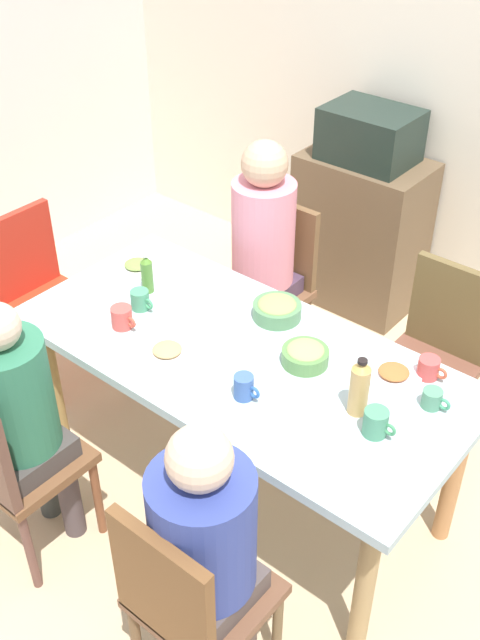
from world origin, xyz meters
TOP-DOWN VIEW (x-y plane):
  - ground_plane at (0.00, 0.00)m, footprint 5.62×5.62m
  - wall_back at (0.00, 1.90)m, footprint 4.92×0.12m
  - dining_table at (0.00, 0.00)m, footprint 1.84×0.86m
  - chair_0 at (0.46, 0.81)m, footprint 0.40×0.40m
  - chair_1 at (0.46, -0.81)m, footprint 0.40×0.40m
  - person_1 at (0.46, -0.72)m, footprint 0.33×0.33m
  - chair_2 at (-0.46, 0.81)m, footprint 0.40×0.40m
  - person_2 at (-0.46, 0.72)m, footprint 0.31×0.31m
  - chair_3 at (-0.46, -0.81)m, footprint 0.40×0.40m
  - person_3 at (-0.46, -0.72)m, footprint 0.30×0.30m
  - chair_4 at (-1.30, 0.00)m, footprint 0.40×0.40m
  - plate_0 at (-0.20, -0.20)m, footprint 0.21×0.21m
  - plate_1 at (0.54, 0.24)m, footprint 0.21×0.21m
  - plate_2 at (-0.74, 0.16)m, footprint 0.21×0.21m
  - bowl_0 at (-0.03, 0.27)m, footprint 0.20×0.20m
  - bowl_1 at (0.24, 0.10)m, footprint 0.18×0.18m
  - cup_0 at (0.73, 0.19)m, footprint 0.11×0.07m
  - cup_1 at (0.64, -0.06)m, footprint 0.12×0.09m
  - cup_2 at (-0.47, -0.18)m, footprint 0.12×0.09m
  - cup_3 at (0.64, 0.33)m, footprint 0.12×0.08m
  - cup_4 at (-0.50, -0.04)m, footprint 0.11×0.08m
  - cup_5 at (0.18, -0.20)m, footprint 0.11×0.07m
  - bottle_0 at (0.53, -0.00)m, footprint 0.07×0.07m
  - bottle_1 at (-0.57, 0.07)m, footprint 0.05×0.05m
  - side_cabinet at (-0.42, 1.60)m, footprint 0.70×0.44m
  - microwave at (-0.42, 1.60)m, footprint 0.48×0.36m

SIDE VIEW (x-z plane):
  - ground_plane at x=0.00m, z-range 0.00..0.00m
  - side_cabinet at x=-0.42m, z-range 0.00..0.90m
  - chair_0 at x=0.46m, z-range 0.06..0.96m
  - chair_1 at x=0.46m, z-range 0.06..0.96m
  - chair_2 at x=-0.46m, z-range 0.06..0.96m
  - chair_3 at x=-0.46m, z-range 0.06..0.96m
  - chair_4 at x=-1.30m, z-range 0.06..0.96m
  - dining_table at x=0.00m, z-range 0.29..1.06m
  - person_3 at x=-0.46m, z-range 0.11..1.29m
  - person_1 at x=0.46m, z-range 0.12..1.30m
  - person_2 at x=-0.46m, z-range 0.13..1.40m
  - plate_2 at x=-0.74m, z-range 0.76..0.80m
  - plate_1 at x=0.54m, z-range 0.76..0.80m
  - plate_0 at x=-0.20m, z-range 0.76..0.80m
  - cup_0 at x=0.73m, z-range 0.77..0.84m
  - bowl_1 at x=0.24m, z-range 0.77..0.85m
  - cup_3 at x=0.64m, z-range 0.77..0.85m
  - bowl_0 at x=-0.03m, z-range 0.77..0.85m
  - cup_4 at x=-0.50m, z-range 0.77..0.86m
  - cup_2 at x=-0.47m, z-range 0.77..0.86m
  - cup_5 at x=0.18m, z-range 0.77..0.87m
  - cup_1 at x=0.64m, z-range 0.77..0.87m
  - bottle_1 at x=-0.57m, z-range 0.76..0.95m
  - bottle_0 at x=0.53m, z-range 0.76..1.00m
  - microwave at x=-0.42m, z-range 0.90..1.18m
  - wall_back at x=0.00m, z-range 0.00..2.60m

